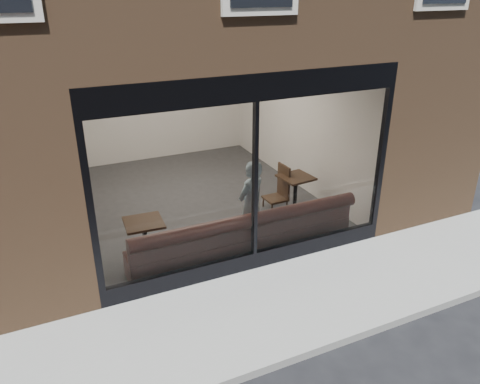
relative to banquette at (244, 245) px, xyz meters
name	(u,v)px	position (x,y,z in m)	size (l,w,h in m)	color
ground	(324,346)	(0.00, -2.45, -0.23)	(120.00, 120.00, 0.00)	black
sidewalk_near	(285,303)	(0.00, -1.45, -0.22)	(40.00, 2.00, 0.01)	gray
kerb_near	(326,345)	(0.00, -2.50, -0.17)	(40.00, 0.10, 0.12)	gray
host_building_pier_right	(279,87)	(3.75, 5.55, 1.38)	(2.50, 12.00, 3.20)	brown
host_building_backfill	(126,80)	(0.00, 8.55, 1.38)	(5.00, 6.00, 3.20)	brown
cafe_floor	(194,199)	(0.00, 2.55, -0.21)	(6.00, 6.00, 0.00)	#2D2D30
cafe_ceiling	(187,49)	(0.00, 2.55, 2.97)	(6.00, 6.00, 0.00)	white
cafe_wall_back	(152,100)	(0.00, 5.54, 1.37)	(5.00, 5.00, 0.00)	silver
cafe_wall_left	(63,146)	(-2.49, 2.55, 1.37)	(6.00, 6.00, 0.00)	silver
cafe_wall_right	(295,116)	(2.49, 2.55, 1.37)	(6.00, 6.00, 0.00)	silver
storefront_kick	(254,260)	(0.00, -0.40, -0.08)	(5.00, 0.10, 0.30)	black
storefront_header	(256,87)	(0.00, -0.40, 2.77)	(5.00, 0.10, 0.40)	black
storefront_mullion	(255,182)	(0.00, -0.40, 1.32)	(0.06, 0.10, 2.50)	black
storefront_glass	(256,183)	(0.00, -0.43, 1.33)	(4.80, 4.80, 0.00)	white
banquette	(244,245)	(0.00, 0.00, 0.00)	(4.00, 0.55, 0.45)	black
person	(251,206)	(0.24, 0.22, 0.60)	(0.60, 0.39, 1.64)	#8EAABA
cafe_table_left	(144,223)	(-1.56, 0.55, 0.52)	(0.62, 0.62, 0.04)	black
cafe_table_right	(296,177)	(1.74, 1.19, 0.52)	(0.62, 0.62, 0.04)	black
cafe_chair_right	(275,198)	(1.40, 1.41, 0.01)	(0.43, 0.43, 0.04)	black
wall_poster	(73,163)	(-2.45, 1.34, 1.44)	(0.02, 0.53, 0.70)	white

